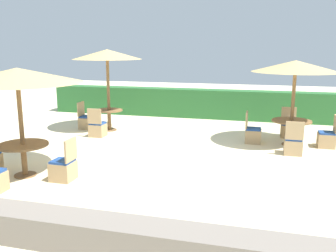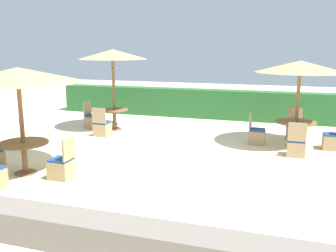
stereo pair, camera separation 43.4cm
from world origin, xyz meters
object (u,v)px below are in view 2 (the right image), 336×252
Objects in this scene: patio_chair_back_right_east at (332,140)px; round_table_back_left at (115,114)px; patio_chair_back_right_north at (294,130)px; round_table_back_right at (296,126)px; parasol_back_left at (113,55)px; patio_chair_back_right_south at (296,146)px; parasol_back_right at (300,67)px; parasol_front_left at (18,75)px; patio_chair_back_right_west at (256,135)px; patio_chair_back_left_south at (102,128)px; round_table_front_left at (24,149)px; patio_chair_back_left_west at (92,120)px; patio_chair_front_left_east at (62,167)px.

round_table_back_left is at bearing 86.39° from patio_chair_back_right_east.
patio_chair_back_right_east is at bearing 135.06° from patio_chair_back_right_north.
parasol_back_left reaches higher than round_table_back_right.
parasol_back_left reaches higher than patio_chair_back_right_south.
parasol_back_right is at bearing 91.48° from patio_chair_back_right_north.
patio_chair_back_right_west is at bearing 41.76° from parasol_front_left.
patio_chair_back_right_west is 1.00× the size of patio_chair_back_right_east.
patio_chair_back_left_south is at bearing 175.24° from patio_chair_back_right_south.
patio_chair_back_right_west reaches higher than round_table_front_left.
patio_chair_back_right_east is 8.07m from round_table_front_left.
round_table_back_left is (0.00, 0.00, -2.01)m from parasol_back_left.
patio_chair_back_left_south is at bearing -174.99° from round_table_back_right.
patio_chair_back_right_west is 1.00× the size of patio_chair_back_left_west.
patio_chair_front_left_east is (1.90, -4.77, 0.00)m from patio_chair_back_left_west.
round_table_back_right is at bearing 91.95° from patio_chair_back_right_west.
parasol_back_right is 7.45m from round_table_front_left.
parasol_back_right is at bearing 36.29° from parasol_front_left.
patio_chair_front_left_east is (0.99, -0.02, -0.32)m from round_table_front_left.
round_table_back_right is 1.21× the size of patio_chair_back_left_south.
round_table_front_left is (0.03, -4.71, -1.96)m from parasol_back_left.
patio_chair_back_right_north is 1.02× the size of round_table_back_left.
round_table_back_right is at bearing -4.02° from round_table_back_left.
round_table_back_right is at bearing 91.48° from patio_chair_back_right_north.
patio_chair_front_left_east is at bearing -41.45° from patio_chair_back_right_west.
patio_chair_back_left_west is at bearing 177.73° from parasol_back_left.
patio_chair_back_right_west and patio_chair_back_left_west have the same top height.
patio_chair_back_right_south and patio_chair_back_left_west have the same top height.
patio_chair_back_right_north and patio_chair_back_right_south have the same top height.
round_table_front_left is (0.00, 0.00, -1.64)m from parasol_front_left.
patio_chair_back_left_west is 4.84m from round_table_front_left.
patio_chair_back_right_west is 6.69m from parasol_front_left.
patio_chair_back_left_west is (-0.88, 0.03, -0.27)m from round_table_back_left.
parasol_back_right reaches higher than parasol_front_left.
round_table_back_right is 0.41× the size of parasol_back_left.
round_table_back_right is at bearing 88.79° from patio_chair_back_right_east.
round_table_back_left is 0.98× the size of patio_chair_back_left_south.
patio_chair_back_right_north reaches higher than round_table_front_left.
round_table_back_right is 1.04m from patio_chair_back_right_north.
patio_chair_back_right_east is at bearing 86.54° from patio_chair_back_left_west.
round_table_back_right is 1.13m from patio_chair_back_right_west.
patio_chair_back_left_south is 0.85× the size of round_table_front_left.
parasol_front_left reaches higher than round_table_back_right.
round_table_back_left is 0.98× the size of patio_chair_front_left_east.
round_table_front_left is (0.03, -3.78, 0.32)m from patio_chair_back_left_south.
parasol_front_left is (0.03, -4.71, -0.32)m from parasol_back_left.
round_table_front_left is 1.04m from patio_chair_front_left_east.
patio_chair_front_left_east is at bearing -75.02° from patio_chair_back_left_south.
parasol_front_left is at bearing 10.86° from patio_chair_back_left_west.
round_table_back_right is 1.21× the size of patio_chair_back_left_west.
round_table_back_left is 0.33× the size of parasol_front_left.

